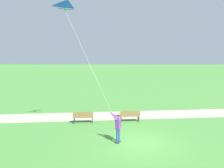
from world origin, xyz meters
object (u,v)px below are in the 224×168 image
at_px(park_bench_near_walkway, 130,115).
at_px(park_bench_far_walkway, 83,116).
at_px(person_kite_flyer, 118,126).
at_px(flying_kite, 68,7).

height_order(park_bench_near_walkway, park_bench_far_walkway, same).
bearing_deg(person_kite_flyer, park_bench_near_walkway, -13.50).
distance_m(park_bench_near_walkway, park_bench_far_walkway, 3.50).
bearing_deg(park_bench_far_walkway, person_kite_flyer, -145.26).
distance_m(person_kite_flyer, park_bench_near_walkway, 4.14).
distance_m(person_kite_flyer, flying_kite, 7.59).
relative_size(person_kite_flyer, flying_kite, 0.28).
bearing_deg(person_kite_flyer, park_bench_far_walkway, 34.74).
xyz_separation_m(park_bench_near_walkway, park_bench_far_walkway, (-0.36, 3.48, 0.00)).
bearing_deg(flying_kite, park_bench_near_walkway, -54.27).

